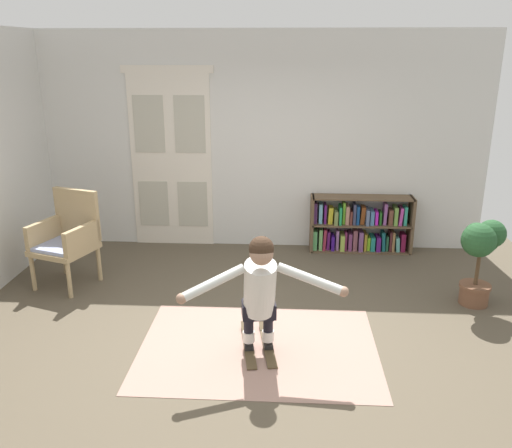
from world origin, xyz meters
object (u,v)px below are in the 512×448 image
at_px(potted_plant, 481,249).
at_px(wicker_chair, 68,236).
at_px(bookshelf, 359,227).
at_px(skis_pair, 258,344).
at_px(person_skier, 260,287).

bearing_deg(potted_plant, wicker_chair, 176.22).
distance_m(bookshelf, potted_plant, 1.92).
height_order(bookshelf, wicker_chair, wicker_chair).
distance_m(bookshelf, wicker_chair, 3.75).
bearing_deg(skis_pair, potted_plant, 23.57).
xyz_separation_m(wicker_chair, person_skier, (2.31, -1.47, 0.10)).
height_order(skis_pair, person_skier, person_skier).
distance_m(wicker_chair, person_skier, 2.74).
xyz_separation_m(potted_plant, person_skier, (-2.27, -1.17, 0.05)).
relative_size(skis_pair, person_skier, 0.56).
relative_size(wicker_chair, person_skier, 0.78).
xyz_separation_m(wicker_chair, skis_pair, (2.28, -1.31, -0.56)).
height_order(bookshelf, potted_plant, potted_plant).
bearing_deg(potted_plant, person_skier, -152.82).
distance_m(potted_plant, skis_pair, 2.58).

